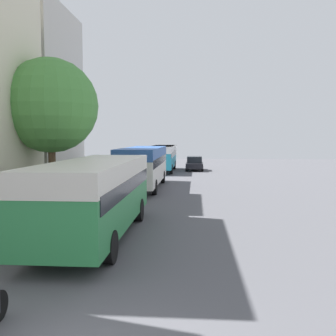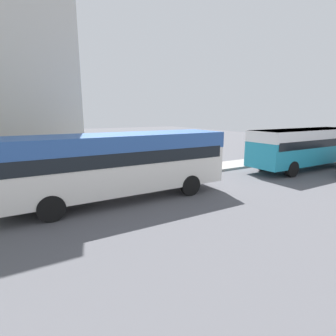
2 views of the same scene
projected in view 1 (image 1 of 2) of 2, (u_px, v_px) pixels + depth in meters
The scene contains 7 objects.
building_far_terrace at pixel (15, 104), 23.71m from camera, with size 6.80×6.81×11.74m.
bus_lead at pixel (96, 188), 13.89m from camera, with size 2.66×9.21×2.88m.
bus_following at pixel (143, 162), 27.35m from camera, with size 2.61×9.99×2.99m.
bus_third_in_line at pixel (163, 155), 40.77m from camera, with size 2.50×9.26×2.81m.
car_crossing at pixel (194, 163), 42.08m from camera, with size 1.93×4.15×1.59m.
pedestrian_near_curb at pixel (141, 160), 43.77m from camera, with size 0.41×0.41×1.80m.
street_tree at pixel (51, 106), 18.22m from camera, with size 4.60×4.60×7.43m.
Camera 1 is at (1.88, -4.88, 3.75)m, focal length 40.00 mm.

